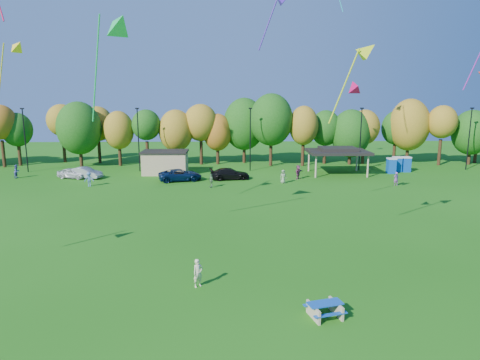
{
  "coord_description": "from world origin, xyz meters",
  "views": [
    {
      "loc": [
        -1.21,
        -21.37,
        10.91
      ],
      "look_at": [
        -0.44,
        6.0,
        5.43
      ],
      "focal_mm": 32.0,
      "sensor_mm": 36.0,
      "label": 1
    }
  ],
  "objects_px": {
    "car_d": "(230,174)",
    "picnic_table": "(325,309)",
    "kite_flyer": "(198,273)",
    "car_b": "(85,173)",
    "porta_potties": "(398,165)",
    "car_a": "(73,173)",
    "car_c": "(180,175)"
  },
  "relations": [
    {
      "from": "kite_flyer",
      "to": "car_c",
      "type": "xyz_separation_m",
      "value": [
        -4.41,
        31.08,
        -0.07
      ]
    },
    {
      "from": "car_a",
      "to": "car_d",
      "type": "relative_size",
      "value": 0.78
    },
    {
      "from": "car_c",
      "to": "picnic_table",
      "type": "bearing_deg",
      "value": -177.54
    },
    {
      "from": "kite_flyer",
      "to": "car_c",
      "type": "distance_m",
      "value": 31.39
    },
    {
      "from": "porta_potties",
      "to": "car_d",
      "type": "height_order",
      "value": "porta_potties"
    },
    {
      "from": "kite_flyer",
      "to": "car_d",
      "type": "height_order",
      "value": "kite_flyer"
    },
    {
      "from": "car_a",
      "to": "car_b",
      "type": "relative_size",
      "value": 0.89
    },
    {
      "from": "car_a",
      "to": "picnic_table",
      "type": "bearing_deg",
      "value": -128.88
    },
    {
      "from": "picnic_table",
      "to": "kite_flyer",
      "type": "height_order",
      "value": "kite_flyer"
    },
    {
      "from": "car_c",
      "to": "car_d",
      "type": "distance_m",
      "value": 6.41
    },
    {
      "from": "car_b",
      "to": "porta_potties",
      "type": "bearing_deg",
      "value": -69.55
    },
    {
      "from": "porta_potties",
      "to": "car_a",
      "type": "distance_m",
      "value": 45.05
    },
    {
      "from": "picnic_table",
      "to": "kite_flyer",
      "type": "relative_size",
      "value": 1.24
    },
    {
      "from": "kite_flyer",
      "to": "car_b",
      "type": "bearing_deg",
      "value": 80.69
    },
    {
      "from": "car_b",
      "to": "car_c",
      "type": "height_order",
      "value": "car_c"
    },
    {
      "from": "car_b",
      "to": "car_d",
      "type": "relative_size",
      "value": 0.88
    },
    {
      "from": "kite_flyer",
      "to": "car_b",
      "type": "distance_m",
      "value": 37.27
    },
    {
      "from": "kite_flyer",
      "to": "car_a",
      "type": "height_order",
      "value": "kite_flyer"
    },
    {
      "from": "porta_potties",
      "to": "car_a",
      "type": "bearing_deg",
      "value": -175.77
    },
    {
      "from": "kite_flyer",
      "to": "car_a",
      "type": "xyz_separation_m",
      "value": [
        -18.85,
        33.14,
        -0.14
      ]
    },
    {
      "from": "kite_flyer",
      "to": "car_c",
      "type": "bearing_deg",
      "value": 61.28
    },
    {
      "from": "car_b",
      "to": "car_d",
      "type": "height_order",
      "value": "car_d"
    },
    {
      "from": "car_c",
      "to": "car_a",
      "type": "bearing_deg",
      "value": 66.82
    },
    {
      "from": "kite_flyer",
      "to": "car_b",
      "type": "height_order",
      "value": "kite_flyer"
    },
    {
      "from": "car_a",
      "to": "car_c",
      "type": "height_order",
      "value": "car_c"
    },
    {
      "from": "car_c",
      "to": "kite_flyer",
      "type": "bearing_deg",
      "value": 172.99
    },
    {
      "from": "car_a",
      "to": "kite_flyer",
      "type": "bearing_deg",
      "value": -133.9
    },
    {
      "from": "kite_flyer",
      "to": "car_a",
      "type": "distance_m",
      "value": 38.13
    },
    {
      "from": "car_d",
      "to": "picnic_table",
      "type": "bearing_deg",
      "value": 177.63
    },
    {
      "from": "kite_flyer",
      "to": "car_c",
      "type": "relative_size",
      "value": 0.3
    },
    {
      "from": "porta_potties",
      "to": "car_d",
      "type": "relative_size",
      "value": 0.73
    },
    {
      "from": "picnic_table",
      "to": "car_c",
      "type": "distance_m",
      "value": 36.39
    }
  ]
}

